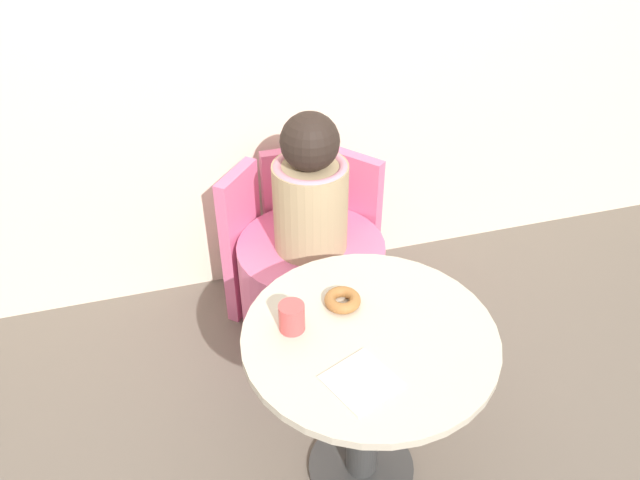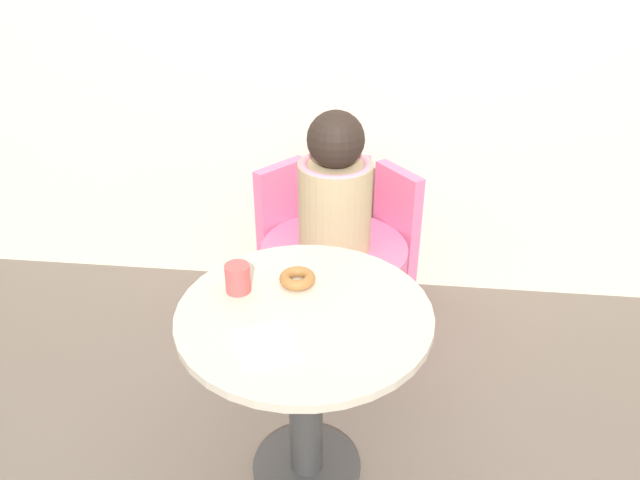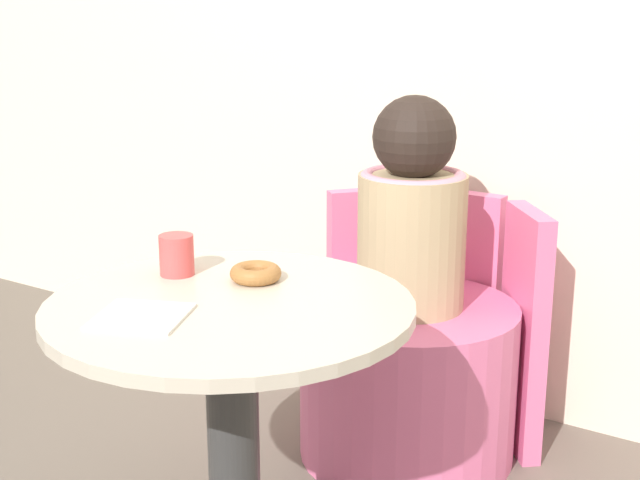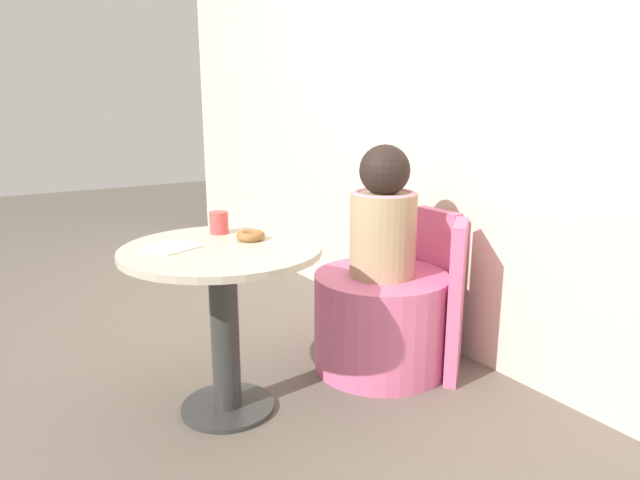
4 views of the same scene
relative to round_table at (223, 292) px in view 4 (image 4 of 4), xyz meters
name	(u,v)px [view 4 (image 4 of 4)]	position (x,y,z in m)	size (l,w,h in m)	color
ground_plane	(231,416)	(0.05, -0.01, -0.46)	(12.00, 12.00, 0.00)	#665B51
back_wall	(470,81)	(0.05, 1.12, 0.74)	(6.00, 0.06, 2.40)	beige
round_table	(223,292)	(0.00, 0.00, 0.00)	(0.70, 0.70, 0.63)	#333333
tub_chair	(381,321)	(0.02, 0.70, -0.25)	(0.57, 0.57, 0.41)	#DB6693
booth_backrest	(423,285)	(0.02, 0.93, -0.13)	(0.67, 0.24, 0.66)	#DB6693
child_figure	(383,217)	(0.02, 0.70, 0.20)	(0.27, 0.27, 0.54)	tan
donut	(251,236)	(-0.04, 0.13, 0.18)	(0.10, 0.10, 0.03)	#9E6633
cup	(219,222)	(-0.20, 0.08, 0.21)	(0.07, 0.07, 0.08)	#DB4C4C
paper_napkin	(171,247)	(-0.08, -0.15, 0.17)	(0.21, 0.21, 0.01)	silver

